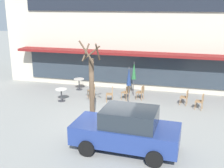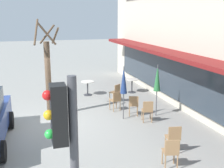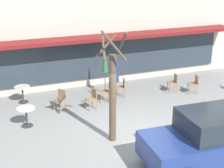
{
  "view_description": "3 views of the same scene",
  "coord_description": "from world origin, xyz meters",
  "px_view_note": "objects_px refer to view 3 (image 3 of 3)",
  "views": [
    {
      "loc": [
        3.33,
        -12.17,
        5.69
      ],
      "look_at": [
        -0.54,
        2.73,
        1.23
      ],
      "focal_mm": 45.0,
      "sensor_mm": 36.0,
      "label": 1
    },
    {
      "loc": [
        10.67,
        -0.48,
        4.13
      ],
      "look_at": [
        -0.57,
        2.92,
        1.29
      ],
      "focal_mm": 45.0,
      "sensor_mm": 36.0,
      "label": 2
    },
    {
      "loc": [
        -4.89,
        -9.81,
        6.03
      ],
      "look_at": [
        0.24,
        3.32,
        0.94
      ],
      "focal_mm": 55.0,
      "sensor_mm": 36.0,
      "label": 3
    }
  ],
  "objects_px": {
    "patio_umbrella_cream_folded": "(116,70)",
    "street_tree": "(112,92)",
    "patio_umbrella_green_folded": "(105,61)",
    "cafe_chair_3": "(61,98)",
    "parked_sedan": "(211,139)",
    "cafe_chair_5": "(194,83)",
    "cafe_table_near_wall": "(26,114)",
    "cafe_chair_2": "(174,81)",
    "cafe_chair_0": "(122,86)",
    "cafe_chair_1": "(107,91)",
    "cafe_chair_4": "(92,97)",
    "cafe_table_streetside": "(23,92)"
  },
  "relations": [
    {
      "from": "patio_umbrella_green_folded",
      "to": "cafe_chair_2",
      "type": "xyz_separation_m",
      "value": [
        3.18,
        -0.95,
        -1.1
      ]
    },
    {
      "from": "cafe_chair_5",
      "to": "cafe_chair_4",
      "type": "bearing_deg",
      "value": 179.62
    },
    {
      "from": "cafe_chair_3",
      "to": "patio_umbrella_cream_folded",
      "type": "bearing_deg",
      "value": -10.03
    },
    {
      "from": "patio_umbrella_cream_folded",
      "to": "cafe_chair_0",
      "type": "xyz_separation_m",
      "value": [
        0.61,
        0.8,
        -1.1
      ]
    },
    {
      "from": "cafe_chair_2",
      "to": "patio_umbrella_green_folded",
      "type": "bearing_deg",
      "value": 163.45
    },
    {
      "from": "cafe_table_near_wall",
      "to": "cafe_chair_0",
      "type": "distance_m",
      "value": 4.8
    },
    {
      "from": "patio_umbrella_green_folded",
      "to": "cafe_chair_5",
      "type": "xyz_separation_m",
      "value": [
        4.01,
        -1.48,
        -1.1
      ]
    },
    {
      "from": "patio_umbrella_green_folded",
      "to": "cafe_chair_5",
      "type": "distance_m",
      "value": 4.41
    },
    {
      "from": "patio_umbrella_cream_folded",
      "to": "cafe_chair_5",
      "type": "height_order",
      "value": "patio_umbrella_cream_folded"
    },
    {
      "from": "patio_umbrella_cream_folded",
      "to": "parked_sedan",
      "type": "distance_m",
      "value": 5.51
    },
    {
      "from": "patio_umbrella_green_folded",
      "to": "cafe_chair_3",
      "type": "height_order",
      "value": "patio_umbrella_green_folded"
    },
    {
      "from": "cafe_table_streetside",
      "to": "cafe_chair_0",
      "type": "height_order",
      "value": "cafe_chair_0"
    },
    {
      "from": "parked_sedan",
      "to": "street_tree",
      "type": "relative_size",
      "value": 1.06
    },
    {
      "from": "cafe_chair_5",
      "to": "street_tree",
      "type": "distance_m",
      "value": 6.17
    },
    {
      "from": "cafe_chair_2",
      "to": "parked_sedan",
      "type": "relative_size",
      "value": 0.21
    },
    {
      "from": "patio_umbrella_green_folded",
      "to": "cafe_chair_3",
      "type": "relative_size",
      "value": 2.47
    },
    {
      "from": "patio_umbrella_green_folded",
      "to": "cafe_chair_4",
      "type": "relative_size",
      "value": 2.47
    },
    {
      "from": "patio_umbrella_cream_folded",
      "to": "cafe_chair_5",
      "type": "bearing_deg",
      "value": -0.26
    },
    {
      "from": "patio_umbrella_cream_folded",
      "to": "cafe_chair_4",
      "type": "height_order",
      "value": "patio_umbrella_cream_folded"
    },
    {
      "from": "patio_umbrella_green_folded",
      "to": "cafe_chair_4",
      "type": "height_order",
      "value": "patio_umbrella_green_folded"
    },
    {
      "from": "cafe_chair_2",
      "to": "cafe_table_streetside",
      "type": "bearing_deg",
      "value": 169.52
    },
    {
      "from": "patio_umbrella_cream_folded",
      "to": "cafe_chair_3",
      "type": "relative_size",
      "value": 2.47
    },
    {
      "from": "patio_umbrella_green_folded",
      "to": "patio_umbrella_cream_folded",
      "type": "height_order",
      "value": "same"
    },
    {
      "from": "cafe_chair_1",
      "to": "cafe_chair_5",
      "type": "bearing_deg",
      "value": -7.33
    },
    {
      "from": "parked_sedan",
      "to": "patio_umbrella_green_folded",
      "type": "bearing_deg",
      "value": 98.0
    },
    {
      "from": "patio_umbrella_cream_folded",
      "to": "street_tree",
      "type": "relative_size",
      "value": 0.55
    },
    {
      "from": "cafe_table_near_wall",
      "to": "cafe_chair_3",
      "type": "distance_m",
      "value": 1.92
    },
    {
      "from": "cafe_table_near_wall",
      "to": "patio_umbrella_green_folded",
      "type": "xyz_separation_m",
      "value": [
        3.99,
        2.11,
        1.11
      ]
    },
    {
      "from": "cafe_chair_2",
      "to": "cafe_chair_5",
      "type": "xyz_separation_m",
      "value": [
        0.82,
        -0.53,
        0.0
      ]
    },
    {
      "from": "cafe_chair_2",
      "to": "cafe_chair_3",
      "type": "relative_size",
      "value": 1.0
    },
    {
      "from": "cafe_table_near_wall",
      "to": "cafe_chair_4",
      "type": "height_order",
      "value": "cafe_chair_4"
    },
    {
      "from": "cafe_chair_1",
      "to": "cafe_chair_3",
      "type": "relative_size",
      "value": 1.0
    },
    {
      "from": "cafe_chair_2",
      "to": "cafe_chair_4",
      "type": "relative_size",
      "value": 1.0
    },
    {
      "from": "patio_umbrella_cream_folded",
      "to": "cafe_chair_0",
      "type": "height_order",
      "value": "patio_umbrella_cream_folded"
    },
    {
      "from": "street_tree",
      "to": "cafe_chair_3",
      "type": "bearing_deg",
      "value": 108.35
    },
    {
      "from": "patio_umbrella_green_folded",
      "to": "cafe_chair_2",
      "type": "height_order",
      "value": "patio_umbrella_green_folded"
    },
    {
      "from": "cafe_table_near_wall",
      "to": "cafe_table_streetside",
      "type": "height_order",
      "value": "same"
    },
    {
      "from": "cafe_chair_4",
      "to": "parked_sedan",
      "type": "relative_size",
      "value": 0.21
    },
    {
      "from": "patio_umbrella_cream_folded",
      "to": "cafe_chair_5",
      "type": "distance_m",
      "value": 4.18
    },
    {
      "from": "cafe_chair_0",
      "to": "street_tree",
      "type": "distance_m",
      "value": 4.32
    },
    {
      "from": "cafe_chair_3",
      "to": "cafe_table_near_wall",
      "type": "bearing_deg",
      "value": -145.91
    },
    {
      "from": "cafe_table_streetside",
      "to": "street_tree",
      "type": "bearing_deg",
      "value": -61.92
    },
    {
      "from": "cafe_table_near_wall",
      "to": "cafe_chair_4",
      "type": "xyz_separation_m",
      "value": [
        2.88,
        0.67,
        0.01
      ]
    },
    {
      "from": "cafe_chair_3",
      "to": "street_tree",
      "type": "distance_m",
      "value": 3.69
    },
    {
      "from": "cafe_table_streetside",
      "to": "cafe_chair_4",
      "type": "xyz_separation_m",
      "value": [
        2.69,
        -1.79,
        0.01
      ]
    },
    {
      "from": "patio_umbrella_green_folded",
      "to": "cafe_chair_4",
      "type": "bearing_deg",
      "value": -127.76
    },
    {
      "from": "cafe_table_near_wall",
      "to": "cafe_chair_2",
      "type": "distance_m",
      "value": 7.27
    },
    {
      "from": "cafe_chair_0",
      "to": "cafe_chair_5",
      "type": "distance_m",
      "value": 3.52
    },
    {
      "from": "cafe_chair_3",
      "to": "street_tree",
      "type": "relative_size",
      "value": 0.22
    },
    {
      "from": "cafe_chair_5",
      "to": "street_tree",
      "type": "relative_size",
      "value": 0.22
    }
  ]
}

